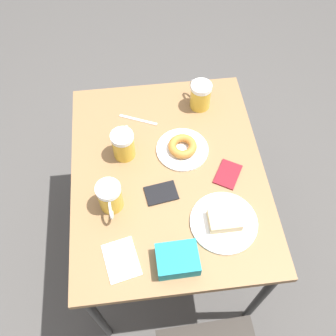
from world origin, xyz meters
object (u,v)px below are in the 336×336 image
object	(u,v)px
plate_with_cake	(224,221)
napkin_folded	(121,260)
plate_with_donut	(182,148)
blue_pouch	(177,260)
beer_mug_right	(123,144)
beer_mug_left	(200,95)
beer_mug_center	(110,197)
passport_near_edge	(228,174)
passport_far_edge	(161,193)
fork	(138,120)

from	to	relation	value
plate_with_cake	napkin_folded	xyz separation A→B (m)	(0.39, 0.10, -0.01)
plate_with_cake	plate_with_donut	world-z (taller)	plate_with_cake
blue_pouch	beer_mug_right	bearing A→B (deg)	-72.30
beer_mug_left	beer_mug_center	bearing A→B (deg)	48.21
plate_with_donut	napkin_folded	bearing A→B (deg)	57.91
napkin_folded	passport_near_edge	xyz separation A→B (m)	(-0.45, -0.31, 0.00)
plate_with_cake	napkin_folded	size ratio (longest dim) A/B	1.50
beer_mug_left	passport_far_edge	bearing A→B (deg)	63.00
plate_with_cake	beer_mug_right	xyz separation A→B (m)	(0.36, -0.37, 0.05)
plate_with_cake	beer_mug_left	distance (m)	0.60
napkin_folded	plate_with_cake	bearing A→B (deg)	-165.88
beer_mug_left	passport_near_edge	distance (m)	0.40
beer_mug_left	fork	xyz separation A→B (m)	(0.29, 0.06, -0.06)
plate_with_cake	plate_with_donut	xyz separation A→B (m)	(0.11, -0.36, 0.00)
napkin_folded	blue_pouch	size ratio (longest dim) A/B	1.14
passport_near_edge	blue_pouch	xyz separation A→B (m)	(0.26, 0.34, 0.03)
napkin_folded	fork	bearing A→B (deg)	-99.70
passport_near_edge	blue_pouch	bearing A→B (deg)	53.29
plate_with_cake	passport_near_edge	bearing A→B (deg)	-105.84
plate_with_cake	blue_pouch	world-z (taller)	blue_pouch
plate_with_cake	passport_near_edge	xyz separation A→B (m)	(-0.06, -0.21, -0.01)
napkin_folded	passport_near_edge	world-z (taller)	passport_near_edge
passport_near_edge	beer_mug_center	bearing A→B (deg)	9.91
beer_mug_center	blue_pouch	size ratio (longest dim) A/B	0.93
beer_mug_left	blue_pouch	xyz separation A→B (m)	(0.20, 0.73, -0.04)
napkin_folded	blue_pouch	xyz separation A→B (m)	(-0.20, 0.03, 0.03)
beer_mug_center	fork	bearing A→B (deg)	-107.88
passport_near_edge	fork	bearing A→B (deg)	-44.18
blue_pouch	napkin_folded	bearing A→B (deg)	-9.36
passport_near_edge	blue_pouch	size ratio (longest dim) A/B	1.02
plate_with_donut	beer_mug_center	xyz separation A→B (m)	(0.31, 0.23, 0.05)
beer_mug_right	plate_with_cake	bearing A→B (deg)	134.00
napkin_folded	beer_mug_right	bearing A→B (deg)	-94.80
plate_with_cake	beer_mug_right	size ratio (longest dim) A/B	1.87
plate_with_donut	passport_near_edge	world-z (taller)	plate_with_donut
beer_mug_left	passport_far_edge	size ratio (longest dim) A/B	0.98
plate_with_cake	passport_far_edge	world-z (taller)	plate_with_cake
beer_mug_center	beer_mug_right	distance (m)	0.25
beer_mug_left	beer_mug_right	world-z (taller)	same
beer_mug_right	beer_mug_left	bearing A→B (deg)	-147.01
napkin_folded	plate_with_donut	bearing A→B (deg)	-122.09
beer_mug_center	napkin_folded	distance (m)	0.24
plate_with_cake	beer_mug_center	bearing A→B (deg)	-16.85
plate_with_donut	passport_near_edge	distance (m)	0.22
beer_mug_right	napkin_folded	bearing A→B (deg)	85.20
plate_with_donut	beer_mug_left	distance (m)	0.28
plate_with_cake	napkin_folded	bearing A→B (deg)	14.12
fork	blue_pouch	distance (m)	0.68
beer_mug_right	passport_far_edge	bearing A→B (deg)	121.97
passport_near_edge	passport_far_edge	world-z (taller)	same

